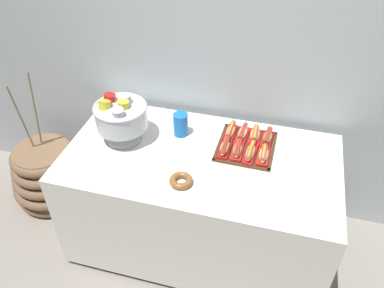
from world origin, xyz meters
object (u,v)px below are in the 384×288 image
object	(u,v)px
hot_dog_1	(237,150)
punch_bowl	(121,116)
hot_dog_7	(267,137)
donut	(181,181)
hot_dog_5	(243,133)
hot_dog_6	(255,135)
cup_stack	(181,124)
serving_tray	(246,147)
hot_dog_3	(264,155)
floor_vase	(49,175)
hot_dog_0	(225,147)
hot_dog_4	(230,131)
hot_dog_2	(250,152)
buffet_table	(200,200)

from	to	relation	value
hot_dog_1	punch_bowl	world-z (taller)	punch_bowl
hot_dog_7	donut	bearing A→B (deg)	-130.36
hot_dog_5	punch_bowl	size ratio (longest dim) A/B	0.56
hot_dog_5	hot_dog_6	size ratio (longest dim) A/B	1.11
hot_dog_1	cup_stack	distance (m)	0.39
serving_tray	punch_bowl	world-z (taller)	punch_bowl
hot_dog_3	donut	size ratio (longest dim) A/B	1.22
hot_dog_7	cup_stack	world-z (taller)	cup_stack
floor_vase	cup_stack	size ratio (longest dim) A/B	7.13
hot_dog_0	hot_dog_4	size ratio (longest dim) A/B	0.91
hot_dog_0	hot_dog_3	xyz separation A→B (m)	(0.22, -0.00, -0.00)
hot_dog_5	hot_dog_6	distance (m)	0.08
hot_dog_1	donut	xyz separation A→B (m)	(-0.25, -0.31, -0.02)
floor_vase	donut	world-z (taller)	floor_vase
hot_dog_3	punch_bowl	xyz separation A→B (m)	(-0.85, -0.03, 0.13)
hot_dog_3	punch_bowl	world-z (taller)	punch_bowl
hot_dog_3	hot_dog_0	bearing A→B (deg)	179.02
hot_dog_5	hot_dog_7	bearing A→B (deg)	-0.98
hot_dog_2	hot_dog_3	distance (m)	0.08
floor_vase	hot_dog_2	size ratio (longest dim) A/B	5.70
serving_tray	hot_dog_2	xyz separation A→B (m)	(0.04, -0.08, 0.03)
buffet_table	floor_vase	size ratio (longest dim) A/B	1.51
serving_tray	hot_dog_2	world-z (taller)	hot_dog_2
hot_dog_1	hot_dog_2	distance (m)	0.08
hot_dog_1	hot_dog_5	xyz separation A→B (m)	(0.00, 0.16, -0.00)
hot_dog_2	buffet_table	bearing A→B (deg)	-165.51
serving_tray	cup_stack	xyz separation A→B (m)	(-0.41, 0.02, 0.07)
hot_dog_5	hot_dog_0	bearing A→B (deg)	-115.42
hot_dog_0	hot_dog_4	bearing A→B (deg)	89.02
hot_dog_2	hot_dog_6	distance (m)	0.17
hot_dog_4	cup_stack	size ratio (longest dim) A/B	1.24
hot_dog_3	hot_dog_6	distance (m)	0.18
buffet_table	hot_dog_3	distance (m)	0.53
buffet_table	floor_vase	xyz separation A→B (m)	(-1.20, 0.11, -0.18)
hot_dog_7	hot_dog_0	bearing A→B (deg)	-144.73
buffet_table	hot_dog_6	xyz separation A→B (m)	(0.28, 0.24, 0.40)
buffet_table	donut	bearing A→B (deg)	-101.55
hot_dog_0	floor_vase	bearing A→B (deg)	178.31
hot_dog_0	hot_dog_7	world-z (taller)	hot_dog_0
hot_dog_5	hot_dog_7	world-z (taller)	same
hot_dog_2	floor_vase	bearing A→B (deg)	178.38
hot_dog_6	donut	distance (m)	0.57
hot_dog_1	punch_bowl	bearing A→B (deg)	-177.58
buffet_table	hot_dog_6	size ratio (longest dim) A/B	10.02
hot_dog_2	punch_bowl	bearing A→B (deg)	-177.91
hot_dog_4	hot_dog_7	bearing A→B (deg)	-0.98
hot_dog_5	donut	world-z (taller)	hot_dog_5
donut	punch_bowl	bearing A→B (deg)	148.07
floor_vase	hot_dog_4	world-z (taller)	floor_vase
floor_vase	hot_dog_3	size ratio (longest dim) A/B	6.80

